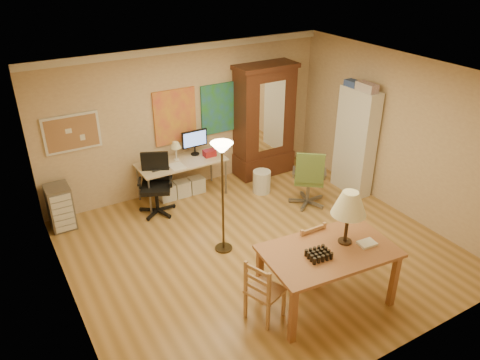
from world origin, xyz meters
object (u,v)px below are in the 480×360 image
dining_table (336,237)px  armoire (264,128)px  office_chair_green (308,190)px  office_chair_black (157,197)px  computer_desk (183,174)px  bookshelf (355,142)px

dining_table → armoire: 3.88m
dining_table → office_chair_green: bearing=59.3°
office_chair_black → office_chair_green: bearing=-25.2°
office_chair_black → computer_desk: bearing=25.3°
office_chair_black → bookshelf: bearing=-17.5°
dining_table → armoire: (1.30, 3.65, -0.02)m
office_chair_black → armoire: size_ratio=0.48×
office_chair_black → bookshelf: bookshelf is taller
computer_desk → armoire: 1.89m
computer_desk → bookshelf: 3.22m
armoire → computer_desk: bearing=-177.4°
dining_table → armoire: armoire is taller
dining_table → office_chair_black: bearing=109.5°
office_chair_green → bookshelf: size_ratio=0.55×
office_chair_black → office_chair_green: office_chair_green is taller
bookshelf → office_chair_black: bearing=162.5°
office_chair_black → armoire: 2.58m
armoire → bookshelf: armoire is taller
dining_table → office_chair_green: 2.57m
computer_desk → bookshelf: (2.85, -1.40, 0.54)m
computer_desk → dining_table: bearing=-81.8°
office_chair_green → bookshelf: bookshelf is taller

